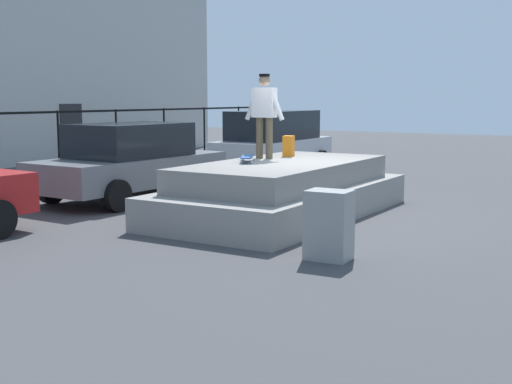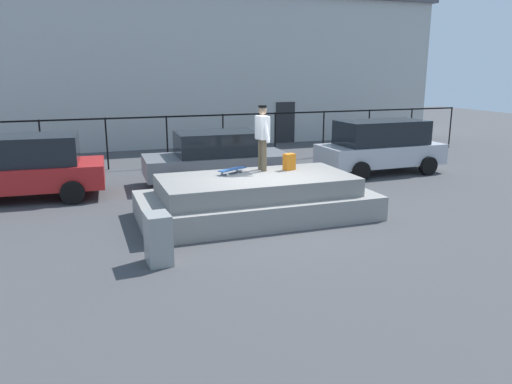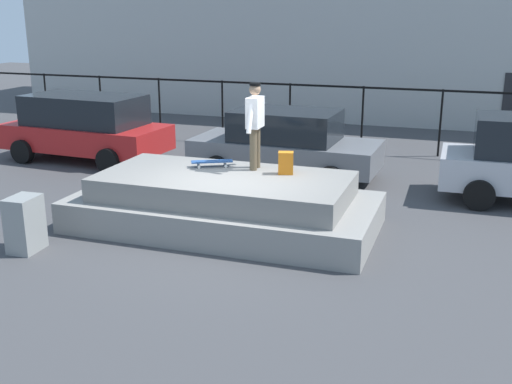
{
  "view_description": "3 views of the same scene",
  "coord_description": "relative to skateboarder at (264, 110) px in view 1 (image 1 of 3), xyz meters",
  "views": [
    {
      "loc": [
        -11.24,
        -5.68,
        2.22
      ],
      "look_at": [
        -0.38,
        0.92,
        0.43
      ],
      "focal_mm": 47.05,
      "sensor_mm": 36.0,
      "label": 1
    },
    {
      "loc": [
        -4.23,
        -10.7,
        3.54
      ],
      "look_at": [
        -0.03,
        0.98,
        0.48
      ],
      "focal_mm": 34.86,
      "sensor_mm": 36.0,
      "label": 2
    },
    {
      "loc": [
        4.03,
        -10.0,
        4.01
      ],
      "look_at": [
        0.13,
        1.24,
        0.5
      ],
      "focal_mm": 43.67,
      "sensor_mm": 36.0,
      "label": 3
    }
  ],
  "objects": [
    {
      "name": "car_silver_hatchback_far",
      "position": [
        5.52,
        2.95,
        -1.02
      ],
      "size": [
        4.39,
        2.08,
        1.84
      ],
      "color": "#B7B7BC",
      "rests_on": "ground_plane"
    },
    {
      "name": "skateboard",
      "position": [
        -0.85,
        -0.13,
        -0.86
      ],
      "size": [
        0.81,
        0.55,
        0.12
      ],
      "color": "#264C8C",
      "rests_on": "concrete_ledge"
    },
    {
      "name": "concrete_ledge",
      "position": [
        -0.39,
        -0.66,
        -1.52
      ],
      "size": [
        5.7,
        2.79,
        1.02
      ],
      "color": "gray",
      "rests_on": "ground_plane"
    },
    {
      "name": "car_grey_sedan_mid",
      "position": [
        -0.33,
        3.21,
        -1.13
      ],
      "size": [
        4.59,
        2.26,
        1.66
      ],
      "color": "slate",
      "rests_on": "ground_plane"
    },
    {
      "name": "utility_box",
      "position": [
        -3.15,
        -2.9,
        -1.5
      ],
      "size": [
        0.47,
        0.62,
        0.96
      ],
      "primitive_type": "cube",
      "rotation": [
        0.0,
        0.0,
        0.05
      ],
      "color": "gray",
      "rests_on": "ground_plane"
    },
    {
      "name": "backpack",
      "position": [
        0.67,
        -0.18,
        -0.75
      ],
      "size": [
        0.32,
        0.27,
        0.42
      ],
      "primitive_type": "cube",
      "rotation": [
        0.0,
        0.0,
        3.42
      ],
      "color": "orange",
      "rests_on": "concrete_ledge"
    },
    {
      "name": "skateboarder",
      "position": [
        0.0,
        0.0,
        0.0
      ],
      "size": [
        0.25,
        0.88,
        1.66
      ],
      "color": "brown",
      "rests_on": "concrete_ledge"
    },
    {
      "name": "ground_plane",
      "position": [
        -0.17,
        -1.06,
        -1.98
      ],
      "size": [
        60.0,
        60.0,
        0.0
      ],
      "primitive_type": "plane",
      "color": "#424244"
    },
    {
      "name": "fence_row",
      "position": [
        -0.17,
        6.81,
        -0.66
      ],
      "size": [
        24.06,
        0.06,
        1.89
      ],
      "color": "black",
      "rests_on": "ground_plane"
    }
  ]
}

